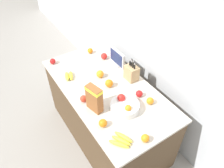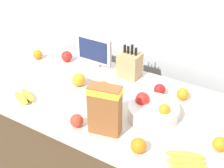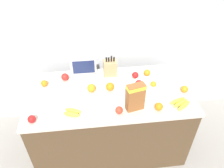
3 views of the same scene
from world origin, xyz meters
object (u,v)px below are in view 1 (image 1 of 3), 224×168
Objects in this scene: fruit_bowl at (125,106)px; orange_mid_right at (109,83)px; orange_front_center at (100,74)px; apple_leftmost at (139,94)px; banana_bunch_right at (121,140)px; knife_block at (132,73)px; small_monitor at (117,58)px; banana_bunch_left at (69,76)px; orange_front_left at (103,123)px; apple_rightmost at (84,99)px; orange_near_bowl at (145,138)px; cereal_box at (94,98)px; apple_by_knife_block at (104,56)px; orange_by_cereal at (150,101)px; apple_rear at (53,61)px; orange_back_center at (90,51)px.

orange_mid_right is at bearing 171.48° from fruit_bowl.
apple_leftmost is at bearing 19.74° from orange_front_center.
banana_bunch_right is 2.97× the size of apple_leftmost.
small_monitor is (-0.30, 0.00, 0.03)m from knife_block.
small_monitor is at bearing 132.93° from orange_mid_right.
fruit_bowl is 0.80m from banana_bunch_left.
orange_front_left is (0.43, -0.34, -0.01)m from orange_mid_right.
apple_rightmost and orange_near_bowl have the same top height.
small_monitor is 0.75m from cereal_box.
orange_by_cereal is (0.93, -0.02, -0.00)m from apple_by_knife_block.
orange_front_center is (0.29, -0.23, 0.00)m from apple_by_knife_block.
cereal_box is 3.74× the size of orange_by_cereal.
apple_rear is (-0.95, -0.06, -0.12)m from cereal_box.
cereal_box reaches higher than orange_by_cereal.
cereal_box is at bearing -124.34° from fruit_bowl.
orange_front_center is 0.52m from orange_back_center.
banana_bunch_left is 2.16× the size of apple_by_knife_block.
cereal_box is 0.51m from orange_front_center.
apple_leftmost and orange_near_bowl have the same top height.
apple_by_knife_block is 0.93× the size of orange_front_center.
orange_by_cereal is at bearing -10.25° from knife_block.
cereal_box is 0.88m from apple_by_knife_block.
apple_rear is (-1.41, -0.06, 0.02)m from banana_bunch_right.
orange_back_center is at bearing -177.02° from orange_by_cereal.
knife_block reaches higher than orange_front_center.
apple_leftmost is at bearing 104.96° from fruit_bowl.
orange_near_bowl is (0.11, 0.18, 0.02)m from banana_bunch_right.
apple_rear and orange_back_center have the same top height.
fruit_bowl is 3.77× the size of orange_by_cereal.
apple_by_knife_block reaches higher than orange_front_left.
orange_front_left reaches higher than orange_back_center.
small_monitor is 0.61m from banana_bunch_left.
fruit_bowl is 0.28m from orange_by_cereal.
apple_rightmost is (0.31, -0.63, -0.08)m from small_monitor.
knife_block is 0.48m from fruit_bowl.
apple_rear is at bearing -114.01° from apple_by_knife_block.
knife_block reaches higher than orange_by_cereal.
apple_by_knife_block reaches higher than orange_near_bowl.
knife_block reaches higher than orange_mid_right.
knife_block is 0.99× the size of cereal_box.
orange_mid_right is at bearing -155.18° from orange_by_cereal.
apple_rightmost is at bearing -179.92° from orange_front_left.
apple_leftmost is 0.95× the size of orange_front_left.
apple_by_knife_block is 1.08× the size of orange_by_cereal.
banana_bunch_left is at bearing -141.50° from orange_mid_right.
orange_near_bowl is (1.25, -0.35, -0.00)m from apple_by_knife_block.
banana_bunch_right is 2.99× the size of apple_rightmost.
orange_mid_right is at bearing -149.50° from apple_leftmost.
orange_near_bowl is at bearing 17.24° from apple_rightmost.
banana_bunch_left is 2.49× the size of orange_back_center.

